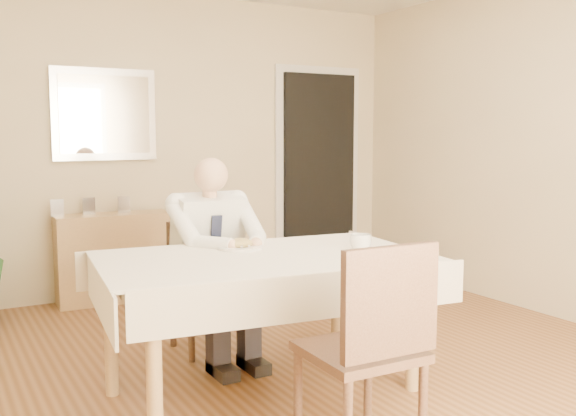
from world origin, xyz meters
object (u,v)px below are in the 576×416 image
dining_table (263,271)px  seated_man (218,249)px  chair_near (372,340)px  coffee_mug (361,243)px  sideboard (114,258)px  chair_far (201,277)px

dining_table → seated_man: (0.00, 0.59, 0.02)m
dining_table → chair_near: (0.05, -0.89, -0.13)m
chair_near → dining_table: bearing=94.7°
dining_table → coffee_mug: coffee_mug is taller
seated_man → sideboard: seated_man is taller
dining_table → sideboard: dining_table is taller
chair_near → sideboard: 3.22m
chair_far → seated_man: size_ratio=0.66×
seated_man → chair_near: bearing=-88.0°
chair_far → seated_man: seated_man is taller
dining_table → chair_near: bearing=-80.1°
sideboard → dining_table: bearing=-82.3°
seated_man → coffee_mug: 0.91m
coffee_mug → sideboard: bearing=106.4°
chair_far → seated_man: bearing=-96.0°
chair_near → seated_man: size_ratio=0.77×
chair_near → coffee_mug: size_ratio=8.16×
chair_far → sideboard: size_ratio=0.90×
chair_far → coffee_mug: (0.53, -1.02, 0.34)m
seated_man → coffee_mug: (0.53, -0.74, 0.11)m
chair_near → sideboard: bearing=95.8°
chair_near → sideboard: chair_near is taller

